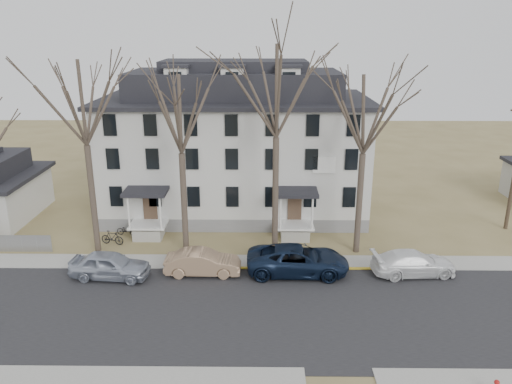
{
  "coord_description": "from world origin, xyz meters",
  "views": [
    {
      "loc": [
        0.08,
        -21.03,
        14.35
      ],
      "look_at": [
        -0.26,
        9.0,
        4.47
      ],
      "focal_mm": 35.0,
      "sensor_mm": 36.0,
      "label": 1
    }
  ],
  "objects_px": {
    "bicycle_right": "(112,238)",
    "tree_mid_right": "(366,109)",
    "boarding_house": "(235,146)",
    "car_navy": "(298,260)",
    "tree_mid_left": "(180,109)",
    "car_tan": "(203,263)",
    "car_silver": "(110,266)",
    "car_white": "(413,263)",
    "bicycle_left": "(127,231)",
    "tree_center": "(277,85)",
    "tree_far_left": "(82,97)"
  },
  "relations": [
    {
      "from": "bicycle_left",
      "to": "bicycle_right",
      "type": "distance_m",
      "value": 1.67
    },
    {
      "from": "boarding_house",
      "to": "bicycle_left",
      "type": "distance_m",
      "value": 10.77
    },
    {
      "from": "tree_far_left",
      "to": "tree_mid_right",
      "type": "distance_m",
      "value": 17.52
    },
    {
      "from": "tree_mid_right",
      "to": "car_tan",
      "type": "relative_size",
      "value": 2.77
    },
    {
      "from": "boarding_house",
      "to": "car_tan",
      "type": "xyz_separation_m",
      "value": [
        -1.47,
        -11.57,
        -4.62
      ]
    },
    {
      "from": "boarding_house",
      "to": "car_navy",
      "type": "xyz_separation_m",
      "value": [
        4.33,
        -11.36,
        -4.52
      ]
    },
    {
      "from": "car_tan",
      "to": "bicycle_left",
      "type": "height_order",
      "value": "car_tan"
    },
    {
      "from": "car_navy",
      "to": "bicycle_left",
      "type": "distance_m",
      "value": 13.26
    },
    {
      "from": "car_tan",
      "to": "car_navy",
      "type": "xyz_separation_m",
      "value": [
        5.8,
        0.21,
        0.11
      ]
    },
    {
      "from": "boarding_house",
      "to": "tree_center",
      "type": "xyz_separation_m",
      "value": [
        3.0,
        -8.15,
        5.71
      ]
    },
    {
      "from": "car_tan",
      "to": "bicycle_right",
      "type": "bearing_deg",
      "value": 57.79
    },
    {
      "from": "tree_mid_right",
      "to": "car_white",
      "type": "height_order",
      "value": "tree_mid_right"
    },
    {
      "from": "car_silver",
      "to": "bicycle_right",
      "type": "bearing_deg",
      "value": 20.28
    },
    {
      "from": "car_tan",
      "to": "tree_far_left",
      "type": "bearing_deg",
      "value": 65.76
    },
    {
      "from": "bicycle_left",
      "to": "bicycle_right",
      "type": "xyz_separation_m",
      "value": [
        -0.59,
        -1.55,
        0.09
      ]
    },
    {
      "from": "tree_mid_right",
      "to": "tree_center",
      "type": "bearing_deg",
      "value": 180.0
    },
    {
      "from": "car_navy",
      "to": "car_white",
      "type": "relative_size",
      "value": 1.22
    },
    {
      "from": "tree_mid_left",
      "to": "car_navy",
      "type": "bearing_deg",
      "value": -23.64
    },
    {
      "from": "car_navy",
      "to": "bicycle_right",
      "type": "distance_m",
      "value": 13.24
    },
    {
      "from": "tree_center",
      "to": "car_tan",
      "type": "bearing_deg",
      "value": -142.62
    },
    {
      "from": "car_silver",
      "to": "car_white",
      "type": "xyz_separation_m",
      "value": [
        18.34,
        0.65,
        -0.07
      ]
    },
    {
      "from": "car_silver",
      "to": "bicycle_left",
      "type": "distance_m",
      "value": 6.43
    },
    {
      "from": "tree_mid_right",
      "to": "car_silver",
      "type": "xyz_separation_m",
      "value": [
        -15.48,
        -3.94,
        -8.79
      ]
    },
    {
      "from": "tree_mid_left",
      "to": "tree_mid_right",
      "type": "xyz_separation_m",
      "value": [
        11.5,
        0.0,
        0.0
      ]
    },
    {
      "from": "car_silver",
      "to": "car_white",
      "type": "distance_m",
      "value": 18.35
    },
    {
      "from": "car_silver",
      "to": "bicycle_right",
      "type": "xyz_separation_m",
      "value": [
        -1.27,
        4.83,
        -0.31
      ]
    },
    {
      "from": "bicycle_right",
      "to": "car_silver",
      "type": "bearing_deg",
      "value": -152.13
    },
    {
      "from": "tree_mid_right",
      "to": "bicycle_left",
      "type": "xyz_separation_m",
      "value": [
        -16.16,
        2.44,
        -9.19
      ]
    },
    {
      "from": "tree_far_left",
      "to": "car_white",
      "type": "distance_m",
      "value": 22.75
    },
    {
      "from": "tree_mid_right",
      "to": "car_silver",
      "type": "height_order",
      "value": "tree_mid_right"
    },
    {
      "from": "tree_mid_left",
      "to": "car_silver",
      "type": "height_order",
      "value": "tree_mid_left"
    },
    {
      "from": "tree_center",
      "to": "bicycle_right",
      "type": "distance_m",
      "value": 15.47
    },
    {
      "from": "car_silver",
      "to": "car_white",
      "type": "bearing_deg",
      "value": -82.47
    },
    {
      "from": "tree_mid_left",
      "to": "bicycle_right",
      "type": "bearing_deg",
      "value": 170.44
    },
    {
      "from": "car_silver",
      "to": "bicycle_left",
      "type": "xyz_separation_m",
      "value": [
        -0.68,
        6.38,
        -0.4
      ]
    },
    {
      "from": "car_silver",
      "to": "car_navy",
      "type": "bearing_deg",
      "value": -80.77
    },
    {
      "from": "tree_far_left",
      "to": "car_tan",
      "type": "relative_size",
      "value": 2.99
    },
    {
      "from": "car_silver",
      "to": "car_tan",
      "type": "relative_size",
      "value": 1.04
    },
    {
      "from": "tree_far_left",
      "to": "tree_center",
      "type": "relative_size",
      "value": 0.93
    },
    {
      "from": "tree_far_left",
      "to": "bicycle_left",
      "type": "distance_m",
      "value": 10.32
    },
    {
      "from": "tree_mid_right",
      "to": "bicycle_left",
      "type": "distance_m",
      "value": 18.75
    },
    {
      "from": "boarding_house",
      "to": "car_navy",
      "type": "relative_size",
      "value": 3.35
    },
    {
      "from": "bicycle_right",
      "to": "tree_mid_right",
      "type": "bearing_deg",
      "value": -79.93
    },
    {
      "from": "car_silver",
      "to": "car_white",
      "type": "height_order",
      "value": "car_silver"
    },
    {
      "from": "car_silver",
      "to": "bicycle_right",
      "type": "height_order",
      "value": "car_silver"
    },
    {
      "from": "boarding_house",
      "to": "tree_far_left",
      "type": "bearing_deg",
      "value": -137.82
    },
    {
      "from": "tree_far_left",
      "to": "bicycle_right",
      "type": "height_order",
      "value": "tree_far_left"
    },
    {
      "from": "boarding_house",
      "to": "car_tan",
      "type": "height_order",
      "value": "boarding_house"
    },
    {
      "from": "car_silver",
      "to": "bicycle_left",
      "type": "relative_size",
      "value": 3.05
    },
    {
      "from": "tree_mid_left",
      "to": "car_tan",
      "type": "distance_m",
      "value": 9.6
    }
  ]
}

